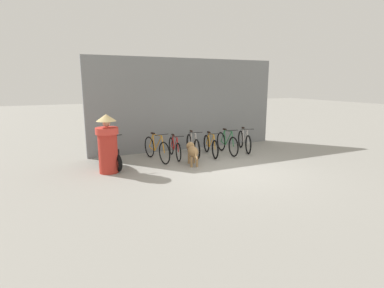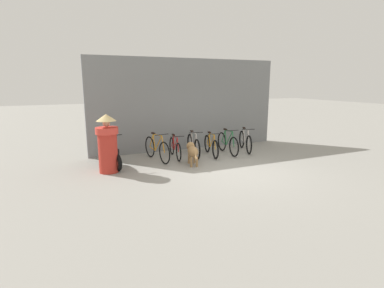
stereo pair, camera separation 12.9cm
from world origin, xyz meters
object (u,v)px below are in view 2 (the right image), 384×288
at_px(bicycle_1, 175,148).
at_px(bicycle_5, 245,141).
at_px(bicycle_0, 157,149).
at_px(bicycle_4, 228,143).
at_px(motorcycle, 109,154).
at_px(bicycle_3, 211,146).
at_px(stray_dog, 192,151).
at_px(person_in_robes, 108,143).
at_px(bicycle_2, 193,146).

distance_m(bicycle_1, bicycle_5, 2.76).
bearing_deg(bicycle_0, bicycle_5, 81.31).
height_order(bicycle_0, bicycle_4, bicycle_0).
distance_m(bicycle_1, motorcycle, 2.20).
height_order(bicycle_3, bicycle_4, bicycle_4).
height_order(bicycle_3, bicycle_5, bicycle_5).
bearing_deg(bicycle_3, stray_dog, -42.12).
xyz_separation_m(bicycle_3, person_in_robes, (-3.58, -0.58, 0.50)).
xyz_separation_m(bicycle_4, person_in_robes, (-4.24, -0.58, 0.47)).
relative_size(bicycle_4, bicycle_5, 1.02).
height_order(bicycle_1, motorcycle, motorcycle).
relative_size(bicycle_0, bicycle_2, 1.06).
xyz_separation_m(bicycle_3, bicycle_4, (0.66, -0.01, 0.03)).
relative_size(bicycle_0, person_in_robes, 1.07).
distance_m(bicycle_3, bicycle_4, 0.66).
bearing_deg(bicycle_0, bicycle_2, 84.73).
distance_m(bicycle_4, person_in_robes, 4.31).
bearing_deg(stray_dog, person_in_robes, 98.24).
xyz_separation_m(bicycle_3, stray_dog, (-1.08, -0.81, 0.09)).
xyz_separation_m(bicycle_2, bicycle_4, (1.25, -0.20, 0.01)).
distance_m(bicycle_0, bicycle_2, 1.35).
relative_size(bicycle_5, stray_dog, 1.40).
height_order(bicycle_5, motorcycle, motorcycle).
height_order(bicycle_1, bicycle_2, bicycle_2).
bearing_deg(bicycle_4, bicycle_2, -94.04).
bearing_deg(bicycle_3, bicycle_1, -87.44).
xyz_separation_m(bicycle_2, stray_dog, (-0.49, -1.00, 0.07)).
relative_size(bicycle_2, stray_dog, 1.43).
xyz_separation_m(bicycle_0, stray_dog, (0.86, -0.92, 0.05)).
relative_size(bicycle_2, bicycle_4, 1.00).
xyz_separation_m(bicycle_1, person_in_robes, (-2.31, -0.77, 0.51)).
relative_size(motorcycle, stray_dog, 1.49).
relative_size(bicycle_1, person_in_robes, 0.96).
bearing_deg(person_in_robes, bicycle_0, -134.81).
height_order(bicycle_0, person_in_robes, person_in_robes).
height_order(bicycle_3, person_in_robes, person_in_robes).
distance_m(bicycle_5, person_in_robes, 5.13).
xyz_separation_m(bicycle_0, bicycle_3, (1.94, -0.11, -0.04)).
bearing_deg(person_in_robes, bicycle_1, -139.22).
bearing_deg(bicycle_5, bicycle_3, -66.48).
bearing_deg(person_in_robes, bicycle_4, -149.93).
bearing_deg(motorcycle, bicycle_0, 82.72).
xyz_separation_m(bicycle_2, person_in_robes, (-2.99, -0.78, 0.48)).
bearing_deg(motorcycle, person_in_robes, -22.70).
bearing_deg(stray_dog, bicycle_2, -12.41).
height_order(bicycle_2, motorcycle, motorcycle).
relative_size(bicycle_4, stray_dog, 1.43).
distance_m(bicycle_1, bicycle_2, 0.68).
distance_m(bicycle_2, bicycle_3, 0.62).
bearing_deg(bicycle_5, stray_dog, -50.93).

